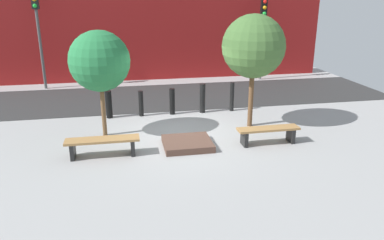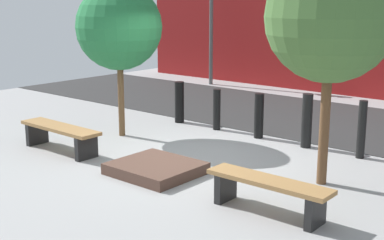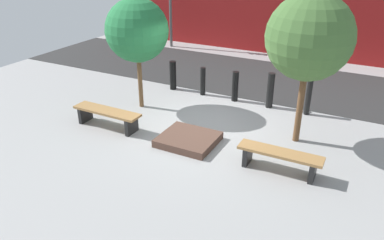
% 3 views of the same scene
% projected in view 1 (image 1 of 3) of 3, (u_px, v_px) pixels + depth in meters
% --- Properties ---
extents(ground_plane, '(18.00, 18.00, 0.00)m').
position_uv_depth(ground_plane, '(182.00, 135.00, 10.90)').
color(ground_plane, '#989898').
extents(road_strip, '(18.00, 4.09, 0.01)m').
position_uv_depth(road_strip, '(164.00, 97.00, 14.93)').
color(road_strip, '#2D2D2D').
rests_on(road_strip, ground).
extents(building_facade, '(16.20, 0.50, 4.18)m').
position_uv_depth(building_facade, '(154.00, 34.00, 17.50)').
color(building_facade, maroon).
rests_on(building_facade, ground).
extents(bench_left, '(1.84, 0.44, 0.47)m').
position_uv_depth(bench_left, '(103.00, 143.00, 9.40)').
color(bench_left, black).
rests_on(bench_left, ground).
extents(bench_right, '(1.71, 0.40, 0.46)m').
position_uv_depth(bench_right, '(268.00, 132.00, 10.18)').
color(bench_right, black).
rests_on(bench_right, ground).
extents(planter_bed, '(1.28, 1.16, 0.18)m').
position_uv_depth(planter_bed, '(187.00, 143.00, 10.05)').
color(planter_bed, brown).
rests_on(planter_bed, ground).
extents(tree_behind_left_bench, '(1.68, 1.68, 3.00)m').
position_uv_depth(tree_behind_left_bench, '(99.00, 61.00, 10.20)').
color(tree_behind_left_bench, brown).
rests_on(tree_behind_left_bench, ground).
extents(tree_behind_right_bench, '(1.86, 1.86, 3.38)m').
position_uv_depth(tree_behind_right_bench, '(254.00, 47.00, 10.89)').
color(tree_behind_right_bench, brown).
rests_on(tree_behind_right_bench, ground).
extents(bollard_far_left, '(0.21, 0.21, 0.91)m').
position_uv_depth(bollard_far_left, '(109.00, 104.00, 12.28)').
color(bollard_far_left, black).
rests_on(bollard_far_left, ground).
extents(bollard_left, '(0.16, 0.16, 0.86)m').
position_uv_depth(bollard_left, '(141.00, 104.00, 12.47)').
color(bollard_left, black).
rests_on(bollard_left, ground).
extents(bollard_center, '(0.19, 0.19, 0.89)m').
position_uv_depth(bollard_center, '(172.00, 101.00, 12.65)').
color(bollard_center, black).
rests_on(bollard_center, ground).
extents(bollard_right, '(0.19, 0.19, 1.01)m').
position_uv_depth(bollard_right, '(202.00, 98.00, 12.82)').
color(bollard_right, black).
rests_on(bollard_right, ground).
extents(bollard_far_right, '(0.15, 0.15, 1.01)m').
position_uv_depth(bollard_far_right, '(232.00, 97.00, 13.01)').
color(bollard_far_right, black).
rests_on(bollard_far_right, ground).
extents(traffic_light_west, '(0.28, 0.27, 4.09)m').
position_uv_depth(traffic_light_west, '(37.00, 22.00, 15.33)').
color(traffic_light_west, '#505050').
rests_on(traffic_light_west, ground).
extents(traffic_light_mid_west, '(0.28, 0.27, 3.70)m').
position_uv_depth(traffic_light_mid_west, '(263.00, 25.00, 17.15)').
color(traffic_light_mid_west, '#606060').
rests_on(traffic_light_mid_west, ground).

